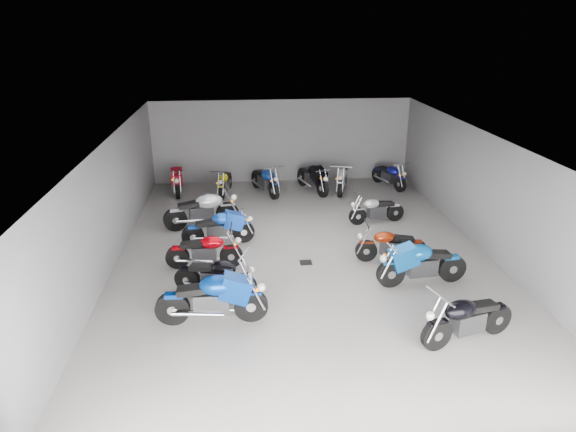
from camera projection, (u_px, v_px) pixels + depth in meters
name	position (u px, v px, depth m)	size (l,w,h in m)	color
ground	(304.00, 255.00, 14.05)	(14.00, 14.00, 0.00)	gray
wall_back	(282.00, 141.00, 19.99)	(10.00, 0.10, 3.20)	slate
wall_left	(109.00, 206.00, 13.04)	(0.10, 14.00, 3.20)	slate
wall_right	(487.00, 194.00, 13.92)	(0.10, 14.00, 3.20)	slate
ceiling	(305.00, 139.00, 12.90)	(10.00, 14.00, 0.04)	black
drain_grate	(306.00, 263.00, 13.58)	(0.32, 0.32, 0.01)	black
motorcycle_left_b	(213.00, 299.00, 10.72)	(2.37, 0.47, 1.04)	black
motorcycle_left_c	(216.00, 276.00, 11.85)	(1.94, 0.78, 0.88)	black
motorcycle_left_d	(205.00, 251.00, 13.17)	(1.99, 0.40, 0.87)	black
motorcycle_left_e	(219.00, 228.00, 14.54)	(2.07, 0.51, 0.91)	black
motorcycle_left_f	(202.00, 210.00, 15.73)	(2.30, 0.72, 1.02)	black
motorcycle_right_a	(467.00, 319.00, 10.10)	(2.09, 0.77, 0.94)	black
motorcycle_right_c	(421.00, 264.00, 12.31)	(2.27, 0.50, 1.00)	black
motorcycle_right_d	(391.00, 245.00, 13.54)	(1.93, 0.42, 0.85)	black
motorcycle_right_f	(376.00, 209.00, 16.13)	(1.84, 0.49, 0.81)	black
motorcycle_back_a	(177.00, 179.00, 18.94)	(0.50, 2.20, 0.97)	black
motorcycle_back_b	(225.00, 182.00, 18.77)	(0.51, 1.90, 0.84)	black
motorcycle_back_c	(265.00, 180.00, 18.82)	(0.94, 2.05, 0.95)	black
motorcycle_back_d	(313.00, 178.00, 19.06)	(0.91, 2.13, 0.98)	black
motorcycle_back_e	(342.00, 178.00, 19.11)	(0.74, 2.03, 0.92)	black
motorcycle_back_f	(389.00, 175.00, 19.58)	(0.86, 1.87, 0.87)	black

